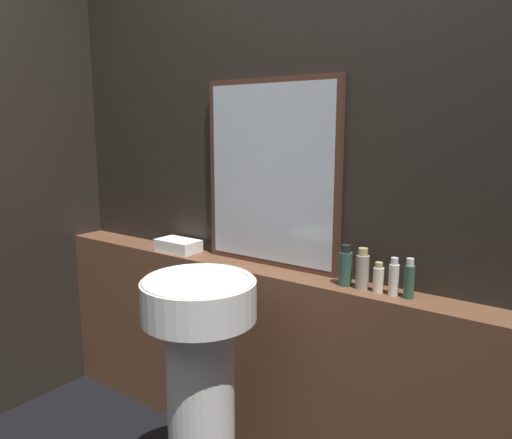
{
  "coord_description": "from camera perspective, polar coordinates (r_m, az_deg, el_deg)",
  "views": [
    {
      "loc": [
        1.19,
        -0.43,
        1.54
      ],
      "look_at": [
        -0.05,
        1.27,
        1.14
      ],
      "focal_mm": 35.0,
      "sensor_mm": 36.0,
      "label": 1
    }
  ],
  "objects": [
    {
      "name": "hand_soap_bottle",
      "position": [
        1.97,
        17.11,
        -6.62
      ],
      "size": [
        0.04,
        0.04,
        0.15
      ],
      "color": "#2D4C3D",
      "rests_on": "vanity_counter"
    },
    {
      "name": "vanity_counter",
      "position": [
        2.4,
        2.37,
        -16.25
      ],
      "size": [
        2.76,
        0.18,
        0.9
      ],
      "color": "brown",
      "rests_on": "ground_plane"
    },
    {
      "name": "pedestal_sink",
      "position": [
        2.05,
        -6.37,
        -17.02
      ],
      "size": [
        0.44,
        0.44,
        0.97
      ],
      "color": "white",
      "rests_on": "ground_plane"
    },
    {
      "name": "mirror",
      "position": [
        2.26,
        1.71,
        5.2
      ],
      "size": [
        0.7,
        0.03,
        0.85
      ],
      "color": "#47281E",
      "rests_on": "vanity_counter"
    },
    {
      "name": "body_wash_bottle",
      "position": [
        1.99,
        15.46,
        -6.45
      ],
      "size": [
        0.04,
        0.04,
        0.15
      ],
      "color": "beige",
      "rests_on": "vanity_counter"
    },
    {
      "name": "wall_back",
      "position": [
        2.26,
        4.23,
        3.35
      ],
      "size": [
        8.0,
        0.06,
        2.5
      ],
      "color": "black",
      "rests_on": "ground_plane"
    },
    {
      "name": "shampoo_bottle",
      "position": [
        2.06,
        10.17,
        -5.34
      ],
      "size": [
        0.05,
        0.05,
        0.17
      ],
      "color": "#2D4C3D",
      "rests_on": "vanity_counter"
    },
    {
      "name": "towel_stack",
      "position": [
        2.61,
        -8.88,
        -2.95
      ],
      "size": [
        0.23,
        0.13,
        0.06
      ],
      "color": "white",
      "rests_on": "vanity_counter"
    },
    {
      "name": "conditioner_bottle",
      "position": [
        2.03,
        12.06,
        -5.67
      ],
      "size": [
        0.05,
        0.05,
        0.17
      ],
      "color": "gray",
      "rests_on": "vanity_counter"
    },
    {
      "name": "lotion_bottle",
      "position": [
        2.01,
        13.81,
        -6.54
      ],
      "size": [
        0.04,
        0.04,
        0.12
      ],
      "color": "beige",
      "rests_on": "vanity_counter"
    }
  ]
}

